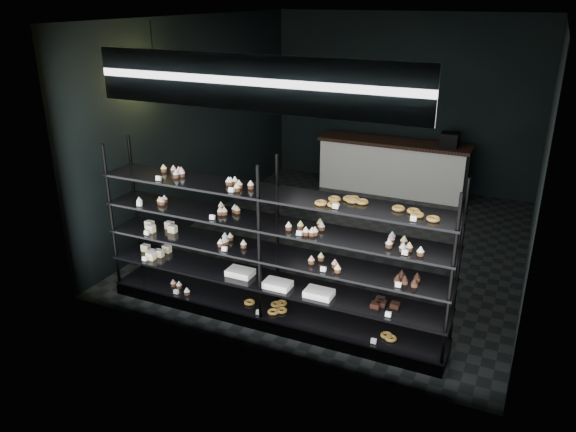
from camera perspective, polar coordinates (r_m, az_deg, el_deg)
The scene contains 5 objects.
room at distance 8.01m, azimuth 6.44°, elevation 7.92°, with size 5.01×6.01×3.20m.
display_shelf at distance 6.25m, azimuth -2.15°, elevation -5.57°, with size 4.00×0.50×1.91m.
signage at distance 5.13m, azimuth -3.83°, elevation 13.34°, with size 3.30×0.05×0.50m.
pendant_lamp at distance 7.61m, azimuth -13.34°, elevation 13.30°, with size 0.30×0.30×0.88m.
service_counter at distance 10.61m, azimuth 10.65°, elevation 4.99°, with size 2.76×0.65×1.23m.
Camera 1 is at (2.42, -7.39, 3.50)m, focal length 35.00 mm.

